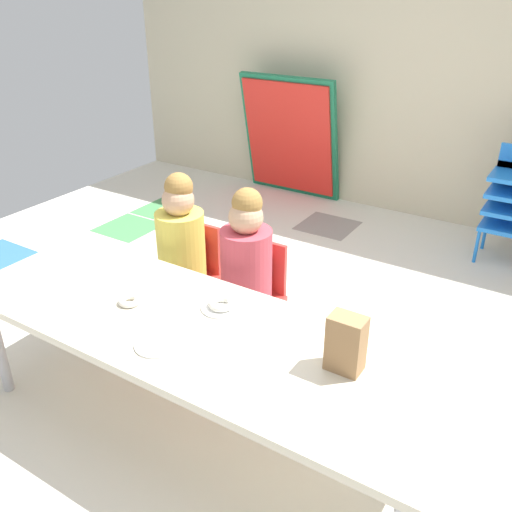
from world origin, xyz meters
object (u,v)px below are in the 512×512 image
object	(u,v)px
folded_activity_table	(290,138)
donut_powdered_loose	(130,301)
paper_bag_brown	(346,344)
paper_plate_center_table	(158,344)
kid_chair_blue_stack	(512,198)
donut_powdered_on_plate	(222,304)
paper_plate_near_edge	(222,307)
seated_child_near_camera	(182,239)
craft_table	(200,336)
seated_child_middle_seat	(247,258)

from	to	relation	value
folded_activity_table	donut_powdered_loose	distance (m)	2.91
paper_bag_brown	paper_plate_center_table	xyz separation A→B (m)	(-0.67, -0.26, -0.11)
kid_chair_blue_stack	donut_powdered_loose	distance (m)	2.76
paper_bag_brown	donut_powdered_on_plate	size ratio (longest dim) A/B	1.89
paper_plate_center_table	donut_powdered_loose	distance (m)	0.35
paper_plate_near_edge	paper_bag_brown	bearing A→B (deg)	-8.72
paper_plate_center_table	seated_child_near_camera	bearing A→B (deg)	123.57
seated_child_near_camera	folded_activity_table	distance (m)	2.27
craft_table	donut_powdered_on_plate	world-z (taller)	donut_powdered_on_plate
paper_bag_brown	donut_powdered_loose	distance (m)	0.98
seated_child_middle_seat	donut_powdered_on_plate	size ratio (longest dim) A/B	7.87
craft_table	seated_child_middle_seat	world-z (taller)	seated_child_middle_seat
paper_plate_center_table	paper_bag_brown	bearing A→B (deg)	20.98
kid_chair_blue_stack	folded_activity_table	world-z (taller)	folded_activity_table
seated_child_middle_seat	donut_powdered_loose	world-z (taller)	seated_child_middle_seat
craft_table	donut_powdered_loose	xyz separation A→B (m)	(-0.37, -0.02, 0.05)
seated_child_middle_seat	paper_plate_center_table	bearing A→B (deg)	-82.96
seated_child_near_camera	paper_plate_near_edge	xyz separation A→B (m)	(0.57, -0.43, -0.01)
craft_table	paper_bag_brown	distance (m)	0.63
seated_child_near_camera	kid_chair_blue_stack	size ratio (longest dim) A/B	1.15
folded_activity_table	paper_plate_center_table	bearing A→B (deg)	-69.98
craft_table	donut_powdered_on_plate	size ratio (longest dim) A/B	18.03
paper_bag_brown	craft_table	bearing A→B (deg)	-172.98
craft_table	kid_chair_blue_stack	bearing A→B (deg)	72.63
folded_activity_table	seated_child_near_camera	bearing A→B (deg)	-75.52
craft_table	donut_powdered_on_plate	distance (m)	0.18
folded_activity_table	paper_plate_near_edge	size ratio (longest dim) A/B	6.04
paper_plate_center_table	donut_powdered_on_plate	size ratio (longest dim) A/B	1.54
seated_child_near_camera	folded_activity_table	xyz separation A→B (m)	(-0.57, 2.20, -0.02)
craft_table	paper_bag_brown	size ratio (longest dim) A/B	9.55
donut_powdered_on_plate	donut_powdered_loose	bearing A→B (deg)	-153.00
kid_chair_blue_stack	donut_powdered_on_plate	world-z (taller)	kid_chair_blue_stack
folded_activity_table	paper_plate_center_table	distance (m)	3.17
kid_chair_blue_stack	donut_powdered_on_plate	xyz separation A→B (m)	(-0.79, -2.32, 0.11)
paper_plate_near_edge	kid_chair_blue_stack	bearing A→B (deg)	71.29
craft_table	paper_bag_brown	world-z (taller)	paper_bag_brown
seated_child_middle_seat	paper_plate_near_edge	world-z (taller)	seated_child_middle_seat
paper_plate_center_table	donut_powdered_on_plate	xyz separation A→B (m)	(0.05, 0.35, 0.02)
paper_bag_brown	donut_powdered_loose	xyz separation A→B (m)	(-0.97, -0.09, -0.10)
kid_chair_blue_stack	paper_plate_near_edge	size ratio (longest dim) A/B	4.44
seated_child_near_camera	donut_powdered_on_plate	xyz separation A→B (m)	(0.57, -0.43, 0.01)
seated_child_near_camera	paper_bag_brown	xyz separation A→B (m)	(1.18, -0.52, 0.10)
paper_plate_near_edge	donut_powdered_on_plate	bearing A→B (deg)	0.00
craft_table	donut_powdered_loose	size ratio (longest dim) A/B	21.08
paper_plate_center_table	donut_powdered_loose	bearing A→B (deg)	151.59
paper_bag_brown	donut_powdered_on_plate	world-z (taller)	paper_bag_brown
seated_child_middle_seat	kid_chair_blue_stack	bearing A→B (deg)	63.67
craft_table	seated_child_near_camera	xyz separation A→B (m)	(-0.58, 0.60, 0.05)
seated_child_middle_seat	paper_plate_center_table	world-z (taller)	seated_child_middle_seat
seated_child_middle_seat	donut_powdered_loose	bearing A→B (deg)	-108.96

